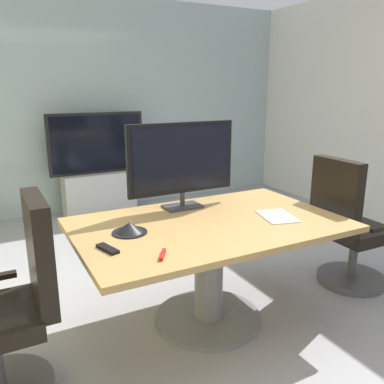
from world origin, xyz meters
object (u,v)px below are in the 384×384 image
object	(u,v)px
office_chair_left	(11,317)
conference_phone	(130,228)
tv_monitor	(182,160)
wall_display_unit	(99,181)
conference_table	(209,249)
remote_control	(108,249)
office_chair_right	(348,234)

from	to	relation	value
office_chair_left	conference_phone	size ratio (longest dim) A/B	4.95
tv_monitor	wall_display_unit	bearing A→B (deg)	90.21
conference_table	remote_control	bearing A→B (deg)	-168.71
office_chair_right	conference_phone	distance (m)	1.85
wall_display_unit	conference_table	bearing A→B (deg)	-89.58
conference_table	tv_monitor	xyz separation A→B (m)	(-0.01, 0.39, 0.56)
conference_phone	tv_monitor	bearing A→B (deg)	32.36
office_chair_right	wall_display_unit	size ratio (longest dim) A/B	0.83
conference_phone	wall_display_unit	bearing A→B (deg)	79.18
tv_monitor	wall_display_unit	xyz separation A→B (m)	(-0.01, 2.41, -0.66)
office_chair_left	tv_monitor	world-z (taller)	tv_monitor
conference_table	office_chair_right	world-z (taller)	office_chair_right
office_chair_left	remote_control	size ratio (longest dim) A/B	6.41
office_chair_right	tv_monitor	size ratio (longest dim) A/B	1.30
office_chair_right	remote_control	world-z (taller)	office_chair_right
wall_display_unit	remote_control	world-z (taller)	wall_display_unit
office_chair_left	remote_control	world-z (taller)	office_chair_left
wall_display_unit	remote_control	xyz separation A→B (m)	(-0.72, -2.94, 0.31)
tv_monitor	office_chair_right	bearing A→B (deg)	-20.08
office_chair_left	wall_display_unit	xyz separation A→B (m)	(1.25, 2.91, -0.01)
office_chair_right	wall_display_unit	xyz separation A→B (m)	(-1.29, 2.87, -0.01)
office_chair_left	conference_phone	distance (m)	0.81
office_chair_left	remote_control	bearing A→B (deg)	86.56
remote_control	tv_monitor	bearing A→B (deg)	20.23
conference_table	conference_phone	world-z (taller)	conference_phone
office_chair_right	conference_phone	xyz separation A→B (m)	(-1.81, 0.13, 0.32)
conference_table	tv_monitor	bearing A→B (deg)	91.73
tv_monitor	conference_phone	distance (m)	0.71
tv_monitor	remote_control	world-z (taller)	tv_monitor
conference_phone	remote_control	size ratio (longest dim) A/B	1.29
office_chair_right	wall_display_unit	distance (m)	3.15
conference_table	tv_monitor	world-z (taller)	tv_monitor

